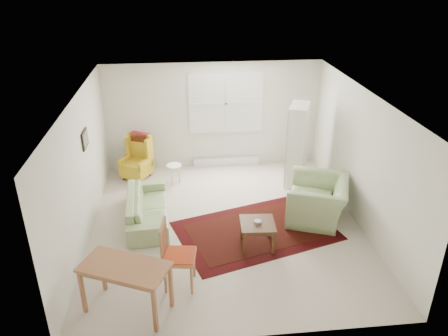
{
  "coord_description": "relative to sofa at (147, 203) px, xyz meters",
  "views": [
    {
      "loc": [
        -0.77,
        -6.97,
        4.52
      ],
      "look_at": [
        0.0,
        0.3,
        1.05
      ],
      "focal_mm": 35.0,
      "sensor_mm": 36.0,
      "label": 1
    }
  ],
  "objects": [
    {
      "name": "stool",
      "position": [
        0.51,
        1.52,
        -0.16
      ],
      "size": [
        0.34,
        0.34,
        0.44
      ],
      "primitive_type": null,
      "rotation": [
        0.0,
        0.0,
        0.02
      ],
      "color": "white",
      "rests_on": "ground"
    },
    {
      "name": "coffee_table",
      "position": [
        1.94,
        -1.06,
        -0.14
      ],
      "size": [
        0.62,
        0.62,
        0.48
      ],
      "primitive_type": null,
      "rotation": [
        0.0,
        0.0,
        -0.06
      ],
      "color": "#472815",
      "rests_on": "ground"
    },
    {
      "name": "wingback_chair",
      "position": [
        -0.35,
        1.86,
        0.13
      ],
      "size": [
        0.81,
        0.83,
        1.02
      ],
      "primitive_type": null,
      "rotation": [
        0.0,
        0.0,
        -0.48
      ],
      "color": "gold",
      "rests_on": "ground"
    },
    {
      "name": "sofa",
      "position": [
        0.0,
        0.0,
        0.0
      ],
      "size": [
        0.85,
        1.93,
        0.76
      ],
      "primitive_type": "imported",
      "rotation": [
        0.0,
        0.0,
        1.63
      ],
      "color": "#8EA46D",
      "rests_on": "ground"
    },
    {
      "name": "room",
      "position": [
        1.49,
        -0.12,
        0.88
      ],
      "size": [
        5.04,
        5.54,
        2.51
      ],
      "color": "beige",
      "rests_on": "ground"
    },
    {
      "name": "rug",
      "position": [
        2.01,
        -0.6,
        -0.37
      ],
      "size": [
        3.21,
        2.55,
        0.03
      ],
      "primitive_type": null,
      "rotation": [
        0.0,
        0.0,
        0.3
      ],
      "color": "black",
      "rests_on": "ground"
    },
    {
      "name": "desk",
      "position": [
        -0.15,
        -2.39,
        0.0
      ],
      "size": [
        1.36,
        1.06,
        0.77
      ],
      "primitive_type": null,
      "rotation": [
        0.0,
        0.0,
        -0.43
      ],
      "color": "#A36841",
      "rests_on": "ground"
    },
    {
      "name": "desk_chair",
      "position": [
        0.6,
        -1.93,
        0.17
      ],
      "size": [
        0.54,
        0.54,
        1.1
      ],
      "primitive_type": null,
      "rotation": [
        0.0,
        0.0,
        1.43
      ],
      "color": "#A36841",
      "rests_on": "ground"
    },
    {
      "name": "cabinet",
      "position": [
        3.2,
        1.24,
        0.53
      ],
      "size": [
        0.62,
        0.82,
        1.82
      ],
      "primitive_type": null,
      "rotation": [
        0.0,
        0.0,
        -0.38
      ],
      "color": "white",
      "rests_on": "ground"
    },
    {
      "name": "armchair",
      "position": [
        3.24,
        -0.26,
        0.1
      ],
      "size": [
        1.43,
        1.52,
        0.95
      ],
      "primitive_type": "imported",
      "rotation": [
        0.0,
        0.0,
        -1.93
      ],
      "color": "#8EA46D",
      "rests_on": "ground"
    }
  ]
}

